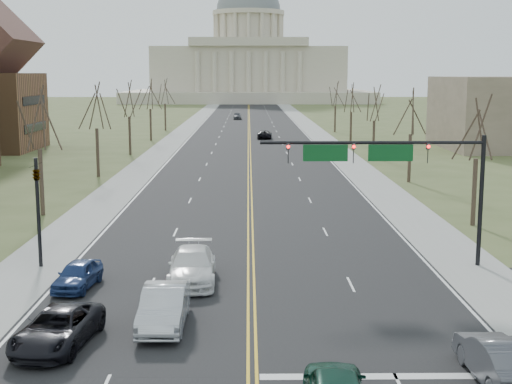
{
  "coord_description": "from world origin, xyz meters",
  "views": [
    {
      "loc": [
        -0.13,
        -24.4,
        10.45
      ],
      "look_at": [
        0.35,
        20.3,
        3.0
      ],
      "focal_mm": 50.0,
      "sensor_mm": 36.0,
      "label": 1
    }
  ],
  "objects_px": {
    "signal_mast": "(389,162)",
    "car_nb_outer_lead": "(499,359)",
    "car_far_nb": "(265,134)",
    "car_far_sb": "(237,116)",
    "car_sb_outer_second": "(78,275)",
    "car_sb_inner_lead": "(164,307)",
    "car_sb_outer_lead": "(57,328)",
    "signal_left": "(38,200)",
    "car_sb_inner_second": "(192,266)"
  },
  "relations": [
    {
      "from": "car_sb_inner_lead",
      "to": "car_sb_inner_second",
      "type": "distance_m",
      "value": 6.44
    },
    {
      "from": "car_sb_inner_lead",
      "to": "car_sb_outer_lead",
      "type": "height_order",
      "value": "car_sb_inner_lead"
    },
    {
      "from": "car_sb_inner_second",
      "to": "car_sb_outer_second",
      "type": "bearing_deg",
      "value": -171.72
    },
    {
      "from": "car_sb_inner_second",
      "to": "car_sb_outer_second",
      "type": "xyz_separation_m",
      "value": [
        -5.54,
        -1.03,
        -0.15
      ]
    },
    {
      "from": "car_sb_outer_second",
      "to": "car_far_nb",
      "type": "xyz_separation_m",
      "value": [
        11.04,
        81.61,
        -0.01
      ]
    },
    {
      "from": "car_sb_inner_lead",
      "to": "car_sb_outer_lead",
      "type": "bearing_deg",
      "value": -150.29
    },
    {
      "from": "car_nb_outer_lead",
      "to": "car_far_sb",
      "type": "bearing_deg",
      "value": -87.34
    },
    {
      "from": "car_sb_inner_second",
      "to": "car_sb_outer_second",
      "type": "relative_size",
      "value": 1.44
    },
    {
      "from": "signal_left",
      "to": "car_sb_inner_second",
      "type": "xyz_separation_m",
      "value": [
        8.51,
        -2.98,
        -2.87
      ]
    },
    {
      "from": "car_nb_outer_lead",
      "to": "car_sb_outer_lead",
      "type": "distance_m",
      "value": 16.29
    },
    {
      "from": "car_sb_inner_second",
      "to": "signal_left",
      "type": "bearing_deg",
      "value": 158.46
    },
    {
      "from": "signal_mast",
      "to": "signal_left",
      "type": "xyz_separation_m",
      "value": [
        -18.95,
        0.0,
        -2.05
      ]
    },
    {
      "from": "car_nb_outer_lead",
      "to": "car_sb_inner_second",
      "type": "distance_m",
      "value": 16.52
    },
    {
      "from": "signal_mast",
      "to": "car_sb_inner_lead",
      "type": "xyz_separation_m",
      "value": [
        -11.1,
        -9.38,
        -4.91
      ]
    },
    {
      "from": "car_sb_outer_lead",
      "to": "car_sb_outer_second",
      "type": "distance_m",
      "value": 7.63
    },
    {
      "from": "signal_mast",
      "to": "car_nb_outer_lead",
      "type": "xyz_separation_m",
      "value": [
        0.98,
        -14.92,
        -4.94
      ]
    },
    {
      "from": "car_far_sb",
      "to": "car_far_nb",
      "type": "bearing_deg",
      "value": -85.83
    },
    {
      "from": "car_far_nb",
      "to": "car_sb_outer_second",
      "type": "bearing_deg",
      "value": 85.48
    },
    {
      "from": "car_sb_inner_lead",
      "to": "car_far_sb",
      "type": "xyz_separation_m",
      "value": [
        1.0,
        136.33,
        -0.06
      ]
    },
    {
      "from": "car_sb_outer_second",
      "to": "car_far_nb",
      "type": "height_order",
      "value": "car_sb_outer_second"
    },
    {
      "from": "signal_mast",
      "to": "car_sb_outer_lead",
      "type": "relative_size",
      "value": 2.34
    },
    {
      "from": "car_sb_outer_lead",
      "to": "signal_mast",
      "type": "bearing_deg",
      "value": 44.92
    },
    {
      "from": "car_sb_outer_lead",
      "to": "car_sb_outer_second",
      "type": "xyz_separation_m",
      "value": [
        -1.01,
        7.56,
        -0.04
      ]
    },
    {
      "from": "signal_left",
      "to": "car_nb_outer_lead",
      "type": "xyz_separation_m",
      "value": [
        19.92,
        -14.92,
        -2.9
      ]
    },
    {
      "from": "signal_mast",
      "to": "car_sb_outer_lead",
      "type": "distance_m",
      "value": 19.57
    },
    {
      "from": "car_sb_inner_lead",
      "to": "car_sb_inner_second",
      "type": "bearing_deg",
      "value": 84.16
    },
    {
      "from": "car_sb_outer_lead",
      "to": "car_sb_outer_second",
      "type": "relative_size",
      "value": 1.3
    },
    {
      "from": "signal_left",
      "to": "car_nb_outer_lead",
      "type": "bearing_deg",
      "value": -36.83
    },
    {
      "from": "signal_left",
      "to": "car_sb_inner_second",
      "type": "bearing_deg",
      "value": -19.28
    },
    {
      "from": "car_nb_outer_lead",
      "to": "car_sb_outer_lead",
      "type": "relative_size",
      "value": 0.94
    },
    {
      "from": "signal_mast",
      "to": "car_far_nb",
      "type": "bearing_deg",
      "value": 93.64
    },
    {
      "from": "car_far_nb",
      "to": "car_far_sb",
      "type": "xyz_separation_m",
      "value": [
        -5.17,
        49.34,
        0.11
      ]
    },
    {
      "from": "car_nb_outer_lead",
      "to": "car_sb_outer_second",
      "type": "height_order",
      "value": "car_nb_outer_lead"
    },
    {
      "from": "signal_left",
      "to": "car_sb_inner_lead",
      "type": "bearing_deg",
      "value": -50.11
    },
    {
      "from": "car_nb_outer_lead",
      "to": "car_sb_outer_lead",
      "type": "bearing_deg",
      "value": -13.68
    },
    {
      "from": "car_nb_outer_lead",
      "to": "car_sb_inner_lead",
      "type": "xyz_separation_m",
      "value": [
        -12.08,
        5.54,
        0.03
      ]
    },
    {
      "from": "signal_left",
      "to": "car_sb_inner_lead",
      "type": "xyz_separation_m",
      "value": [
        7.84,
        -9.38,
        -2.86
      ]
    },
    {
      "from": "car_far_nb",
      "to": "car_nb_outer_lead",
      "type": "bearing_deg",
      "value": 96.84
    },
    {
      "from": "car_sb_outer_lead",
      "to": "car_far_nb",
      "type": "relative_size",
      "value": 1.07
    },
    {
      "from": "car_sb_outer_lead",
      "to": "car_far_nb",
      "type": "distance_m",
      "value": 89.73
    },
    {
      "from": "car_sb_outer_lead",
      "to": "car_sb_outer_second",
      "type": "height_order",
      "value": "car_sb_outer_lead"
    },
    {
      "from": "car_nb_outer_lead",
      "to": "car_sb_outer_second",
      "type": "distance_m",
      "value": 20.16
    },
    {
      "from": "car_far_nb",
      "to": "car_sb_outer_lead",
      "type": "bearing_deg",
      "value": 86.77
    },
    {
      "from": "car_sb_outer_lead",
      "to": "car_far_sb",
      "type": "xyz_separation_m",
      "value": [
        4.86,
        138.51,
        0.06
      ]
    },
    {
      "from": "car_sb_inner_second",
      "to": "car_far_sb",
      "type": "bearing_deg",
      "value": 87.6
    },
    {
      "from": "car_sb_inner_lead",
      "to": "car_sb_outer_second",
      "type": "distance_m",
      "value": 7.25
    },
    {
      "from": "car_far_sb",
      "to": "signal_left",
      "type": "bearing_deg",
      "value": -95.8
    },
    {
      "from": "car_nb_outer_lead",
      "to": "car_far_nb",
      "type": "relative_size",
      "value": 1.01
    },
    {
      "from": "car_nb_outer_lead",
      "to": "car_sb_inner_lead",
      "type": "bearing_deg",
      "value": -26.43
    },
    {
      "from": "car_sb_inner_lead",
      "to": "signal_mast",
      "type": "bearing_deg",
      "value": 40.35
    }
  ]
}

